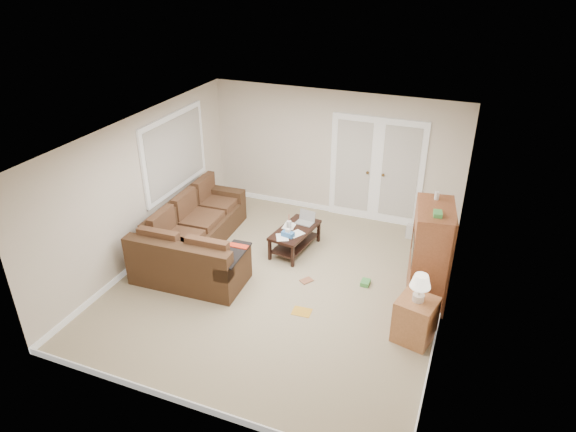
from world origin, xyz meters
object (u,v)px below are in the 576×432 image
at_px(sectional_sofa, 194,241).
at_px(tv_armoire, 430,254).
at_px(coffee_table, 296,238).
at_px(side_cabinet, 416,316).

height_order(sectional_sofa, tv_armoire, tv_armoire).
xyz_separation_m(coffee_table, side_cabinet, (2.35, -1.60, 0.14)).
bearing_deg(sectional_sofa, tv_armoire, 2.00).
relative_size(sectional_sofa, coffee_table, 2.47).
distance_m(sectional_sofa, side_cabinet, 3.95).
relative_size(sectional_sofa, tv_armoire, 1.66).
bearing_deg(coffee_table, side_cabinet, -26.27).
distance_m(coffee_table, side_cabinet, 2.85).
bearing_deg(sectional_sofa, coffee_table, 27.58).
xyz_separation_m(sectional_sofa, side_cabinet, (3.89, -0.72, 0.05)).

